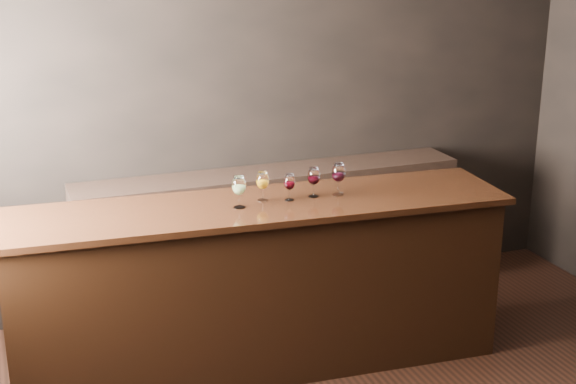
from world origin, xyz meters
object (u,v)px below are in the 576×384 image
object	(u,v)px
bar_counter	(259,289)
glass_red_c	(339,174)
glass_white	(239,186)
glass_amber	(263,181)
back_bar_shelf	(271,238)
glass_red_b	(314,177)
glass_red_a	(289,183)

from	to	relation	value
bar_counter	glass_red_c	size ratio (longest dim) A/B	14.67
glass_white	glass_amber	distance (m)	0.19
back_bar_shelf	glass_white	bearing A→B (deg)	-119.90
glass_amber	glass_red_c	xyz separation A→B (m)	(0.48, -0.05, 0.01)
glass_white	glass_red_b	xyz separation A→B (m)	(0.50, 0.04, -0.01)
back_bar_shelf	glass_white	world-z (taller)	glass_white
glass_red_a	bar_counter	bearing A→B (deg)	177.12
glass_white	glass_amber	size ratio (longest dim) A/B	1.06
glass_white	glass_red_c	size ratio (longest dim) A/B	0.96
bar_counter	back_bar_shelf	distance (m)	0.94
bar_counter	glass_red_c	world-z (taller)	glass_red_c
glass_white	back_bar_shelf	bearing A→B (deg)	60.10
bar_counter	glass_red_c	bearing A→B (deg)	2.43
back_bar_shelf	glass_white	distance (m)	1.25
glass_white	glass_red_b	bearing A→B (deg)	5.05
glass_white	glass_amber	xyz separation A→B (m)	(0.17, 0.08, -0.01)
glass_amber	glass_red_c	distance (m)	0.49
glass_red_b	glass_white	bearing A→B (deg)	-174.95
glass_red_a	glass_red_b	bearing A→B (deg)	5.97
bar_counter	back_bar_shelf	size ratio (longest dim) A/B	1.05
glass_red_b	glass_red_c	bearing A→B (deg)	-7.88
glass_amber	glass_red_c	world-z (taller)	glass_red_c
back_bar_shelf	glass_red_b	size ratio (longest dim) A/B	15.26
glass_amber	glass_white	bearing A→B (deg)	-156.33
bar_counter	glass_white	bearing A→B (deg)	-160.55
bar_counter	glass_red_a	world-z (taller)	glass_red_a
glass_red_c	glass_red_a	bearing A→B (deg)	179.24
glass_white	glass_red_a	size ratio (longest dim) A/B	1.17
glass_amber	glass_red_a	distance (m)	0.17
glass_red_a	glass_red_b	xyz separation A→B (m)	(0.17, 0.02, 0.01)
glass_amber	glass_red_a	size ratio (longest dim) A/B	1.10
glass_red_c	back_bar_shelf	bearing A→B (deg)	99.49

